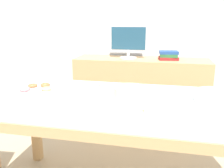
{
  "coord_description": "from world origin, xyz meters",
  "views": [
    {
      "loc": [
        0.29,
        -1.52,
        1.29
      ],
      "look_at": [
        -0.08,
        0.14,
        0.83
      ],
      "focal_mm": 40.0,
      "sensor_mm": 36.0,
      "label": 1
    }
  ],
  "objects_px": {
    "computer_monitor": "(128,42)",
    "tealight_near_front": "(99,87)",
    "book_stack": "(169,55)",
    "plate_stack": "(213,97)",
    "pastry_platter": "(38,89)",
    "cake_chocolate_round": "(130,93)",
    "tealight_centre": "(143,112)"
  },
  "relations": [
    {
      "from": "plate_stack",
      "to": "tealight_centre",
      "type": "distance_m",
      "value": 0.49
    },
    {
      "from": "computer_monitor",
      "to": "plate_stack",
      "type": "relative_size",
      "value": 2.02
    },
    {
      "from": "computer_monitor",
      "to": "pastry_platter",
      "type": "height_order",
      "value": "computer_monitor"
    },
    {
      "from": "tealight_centre",
      "to": "tealight_near_front",
      "type": "xyz_separation_m",
      "value": [
        -0.37,
        0.46,
        0.0
      ]
    },
    {
      "from": "cake_chocolate_round",
      "to": "pastry_platter",
      "type": "height_order",
      "value": "cake_chocolate_round"
    },
    {
      "from": "book_stack",
      "to": "tealight_near_front",
      "type": "height_order",
      "value": "book_stack"
    },
    {
      "from": "book_stack",
      "to": "plate_stack",
      "type": "bearing_deg",
      "value": -78.63
    },
    {
      "from": "pastry_platter",
      "to": "cake_chocolate_round",
      "type": "bearing_deg",
      "value": -0.15
    },
    {
      "from": "book_stack",
      "to": "tealight_centre",
      "type": "xyz_separation_m",
      "value": [
        -0.13,
        -1.63,
        -0.09
      ]
    },
    {
      "from": "book_stack",
      "to": "pastry_platter",
      "type": "xyz_separation_m",
      "value": [
        -0.92,
        -1.34,
        -0.09
      ]
    },
    {
      "from": "pastry_platter",
      "to": "book_stack",
      "type": "bearing_deg",
      "value": 55.53
    },
    {
      "from": "plate_stack",
      "to": "tealight_centre",
      "type": "relative_size",
      "value": 5.25
    },
    {
      "from": "cake_chocolate_round",
      "to": "pastry_platter",
      "type": "distance_m",
      "value": 0.68
    },
    {
      "from": "plate_stack",
      "to": "pastry_platter",
      "type": "bearing_deg",
      "value": 179.47
    },
    {
      "from": "book_stack",
      "to": "plate_stack",
      "type": "relative_size",
      "value": 1.12
    },
    {
      "from": "computer_monitor",
      "to": "book_stack",
      "type": "height_order",
      "value": "computer_monitor"
    },
    {
      "from": "computer_monitor",
      "to": "tealight_near_front",
      "type": "xyz_separation_m",
      "value": [
        -0.04,
        -1.17,
        -0.23
      ]
    },
    {
      "from": "book_stack",
      "to": "tealight_near_front",
      "type": "xyz_separation_m",
      "value": [
        -0.51,
        -1.17,
        -0.09
      ]
    },
    {
      "from": "plate_stack",
      "to": "computer_monitor",
      "type": "bearing_deg",
      "value": 118.75
    },
    {
      "from": "computer_monitor",
      "to": "plate_stack",
      "type": "height_order",
      "value": "computer_monitor"
    },
    {
      "from": "computer_monitor",
      "to": "tealight_centre",
      "type": "bearing_deg",
      "value": -78.26
    },
    {
      "from": "cake_chocolate_round",
      "to": "pastry_platter",
      "type": "bearing_deg",
      "value": 179.85
    },
    {
      "from": "plate_stack",
      "to": "tealight_near_front",
      "type": "relative_size",
      "value": 5.25
    },
    {
      "from": "computer_monitor",
      "to": "pastry_platter",
      "type": "distance_m",
      "value": 1.43
    },
    {
      "from": "computer_monitor",
      "to": "cake_chocolate_round",
      "type": "xyz_separation_m",
      "value": [
        0.22,
        -1.34,
        -0.21
      ]
    },
    {
      "from": "plate_stack",
      "to": "tealight_centre",
      "type": "bearing_deg",
      "value": -145.8
    },
    {
      "from": "cake_chocolate_round",
      "to": "tealight_near_front",
      "type": "xyz_separation_m",
      "value": [
        -0.26,
        0.17,
        -0.02
      ]
    },
    {
      "from": "book_stack",
      "to": "pastry_platter",
      "type": "bearing_deg",
      "value": -124.47
    },
    {
      "from": "book_stack",
      "to": "cake_chocolate_round",
      "type": "distance_m",
      "value": 1.37
    },
    {
      "from": "book_stack",
      "to": "computer_monitor",
      "type": "bearing_deg",
      "value": -179.83
    },
    {
      "from": "computer_monitor",
      "to": "tealight_centre",
      "type": "xyz_separation_m",
      "value": [
        0.34,
        -1.62,
        -0.23
      ]
    },
    {
      "from": "tealight_near_front",
      "to": "computer_monitor",
      "type": "bearing_deg",
      "value": 88.18
    }
  ]
}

